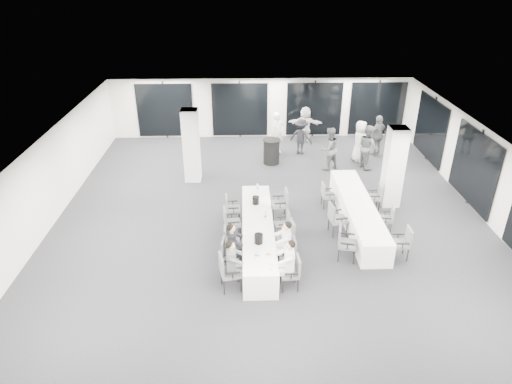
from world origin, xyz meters
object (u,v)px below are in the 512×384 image
chair_main_left_mid (229,239)px  standing_guest_e (360,138)px  banquet_table_side (358,213)px  chair_side_left_near (344,241)px  chair_main_right_mid (287,235)px  standing_guest_d (378,133)px  standing_guest_h (368,144)px  chair_main_right_far (282,202)px  chair_side_left_far (326,194)px  standing_guest_c (301,134)px  standing_guest_f (305,122)px  chair_main_right_second (289,251)px  chair_side_left_mid (336,217)px  chair_main_left_second (228,253)px  chair_main_left_far (231,207)px  chair_main_right_fourth (284,223)px  chair_main_left_fourth (230,221)px  chair_main_right_near (293,271)px  ice_bucket_near (259,239)px  chair_side_right_near (403,241)px  ice_bucket_far (256,200)px  cocktail_table (271,151)px  chair_side_right_far (376,195)px  banquet_table_main (258,234)px  standing_guest_a (277,130)px  chair_side_right_mid (388,217)px  chair_main_left_near (227,270)px  standing_guest_b (329,146)px

chair_main_left_mid → standing_guest_e: size_ratio=0.44×
chair_main_left_mid → banquet_table_side: bearing=111.3°
chair_side_left_near → chair_main_right_mid: bearing=-90.3°
standing_guest_d → standing_guest_h: bearing=23.5°
chair_main_right_far → chair_side_left_far: size_ratio=1.15×
standing_guest_c → standing_guest_f: standing_guest_f is taller
chair_main_left_mid → chair_side_left_far: bearing=129.8°
banquet_table_side → chair_main_right_second: 3.34m
banquet_table_side → chair_side_left_near: (-0.84, -1.95, 0.21)m
standing_guest_h → chair_side_left_mid: bearing=140.9°
chair_side_left_near → chair_side_left_far: size_ratio=1.17×
standing_guest_e → chair_main_left_second: bearing=159.7°
chair_main_left_far → chair_main_right_fourth: 1.93m
chair_main_left_fourth → chair_side_left_far: chair_main_left_fourth is taller
chair_main_right_near → chair_main_right_mid: (0.01, 1.65, 0.04)m
chair_main_right_mid → chair_side_left_mid: (1.57, 0.93, 0.02)m
chair_main_right_near → chair_main_right_second: (-0.00, 0.91, -0.02)m
banquet_table_side → chair_side_left_mid: chair_side_left_mid is taller
chair_main_right_far → ice_bucket_near: (-0.85, -2.68, 0.31)m
chair_side_right_near → ice_bucket_far: 4.56m
cocktail_table → chair_main_right_fourth: cocktail_table is taller
banquet_table_side → chair_side_right_far: chair_side_right_far is taller
chair_main_left_second → standing_guest_c: size_ratio=0.53×
ice_bucket_near → banquet_table_main: bearing=89.3°
chair_side_left_near → standing_guest_h: 6.78m
chair_side_left_near → chair_main_right_near: bearing=-37.6°
ice_bucket_near → ice_bucket_far: ice_bucket_near is taller
chair_main_right_fourth → standing_guest_f: bearing=-18.0°
chair_side_left_near → standing_guest_a: 8.16m
banquet_table_main → chair_side_right_far: bearing=27.9°
chair_main_left_second → chair_main_left_fourth: (-0.00, 1.67, 0.02)m
chair_side_right_mid → chair_side_right_far: (0.00, 1.45, 0.02)m
chair_main_left_mid → chair_main_left_fourth: bearing=-179.9°
chair_main_left_mid → chair_side_left_mid: bearing=106.7°
ice_bucket_far → banquet_table_side: bearing=-0.1°
chair_main_left_near → chair_main_left_mid: size_ratio=1.19×
chair_main_right_fourth → ice_bucket_far: (-0.85, 0.75, 0.38)m
chair_main_left_fourth → standing_guest_e: standing_guest_e is taller
banquet_table_side → chair_main_left_mid: bearing=-158.2°
standing_guest_h → chair_main_right_fourth: bearing=128.3°
ice_bucket_near → banquet_table_side: bearing=34.5°
chair_side_left_far → ice_bucket_far: bearing=-68.2°
chair_main_left_near → chair_side_right_near: size_ratio=1.09×
chair_main_right_mid → ice_bucket_near: size_ratio=3.69×
chair_main_left_fourth → ice_bucket_far: 1.12m
chair_side_left_far → chair_main_left_second: bearing=-45.7°
standing_guest_d → standing_guest_b: bearing=-4.3°
ice_bucket_far → chair_main_right_mid: bearing=-61.0°
chair_side_left_near → standing_guest_e: bearing=177.7°
chair_main_left_near → chair_main_left_second: 0.83m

